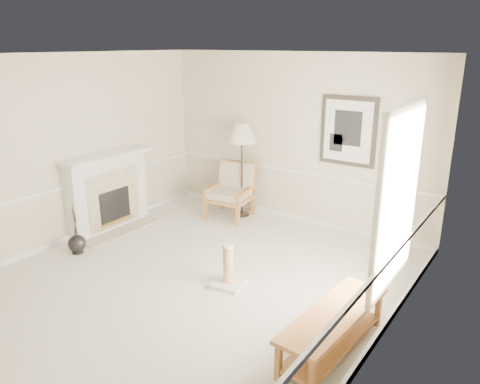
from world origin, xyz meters
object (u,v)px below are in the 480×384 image
at_px(bench, 333,325).
at_px(scratching_post, 228,272).
at_px(floor_lamp, 242,135).
at_px(floor_vase, 77,244).
at_px(armchair, 232,188).

height_order(bench, scratching_post, scratching_post).
bearing_deg(floor_lamp, floor_vase, -112.18).
distance_m(armchair, floor_lamp, 0.98).
relative_size(armchair, floor_lamp, 0.57).
distance_m(floor_vase, bench, 4.14).
height_order(floor_vase, armchair, armchair).
bearing_deg(scratching_post, floor_vase, -168.61).
bearing_deg(armchair, floor_lamp, 28.65).
distance_m(armchair, bench, 4.13).
height_order(floor_vase, bench, floor_vase).
bearing_deg(scratching_post, floor_lamp, 120.52).
relative_size(bench, scratching_post, 2.75).
height_order(armchair, bench, armchair).
xyz_separation_m(floor_vase, armchair, (0.98, 2.65, 0.38)).
distance_m(floor_lamp, scratching_post, 2.93).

